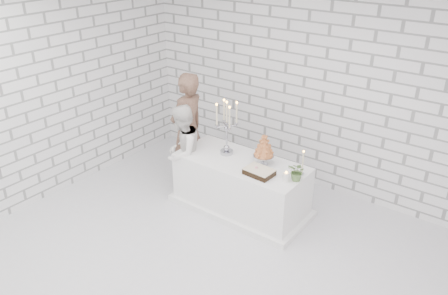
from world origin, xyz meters
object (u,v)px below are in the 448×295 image
at_px(groom, 187,130).
at_px(bride, 182,152).
at_px(croquembouche, 264,149).
at_px(candelabra, 227,128).
at_px(cake_table, 241,185).

xyz_separation_m(groom, bride, (0.17, -0.32, -0.18)).
relative_size(bride, croquembouche, 3.17).
xyz_separation_m(groom, croquembouche, (1.34, -0.02, 0.09)).
relative_size(groom, candelabra, 2.27).
height_order(cake_table, candelabra, candelabra).
height_order(bride, croquembouche, bride).
distance_m(groom, candelabra, 0.81).
xyz_separation_m(candelabra, croquembouche, (0.58, 0.04, -0.17)).
bearing_deg(cake_table, bride, -167.03).
height_order(cake_table, bride, bride).
xyz_separation_m(cake_table, groom, (-1.05, 0.12, 0.50)).
bearing_deg(bride, candelabra, 98.91).
height_order(bride, candelabra, candelabra).
relative_size(groom, croquembouche, 3.99).
relative_size(groom, bride, 1.26).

